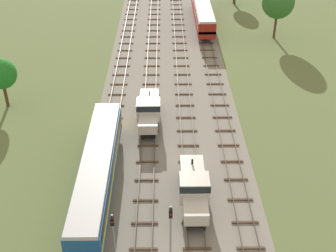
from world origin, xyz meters
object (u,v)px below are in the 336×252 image
(shunter_loco_left_midfar, at_px, (149,110))
(signal_post_nearest, at_px, (171,228))
(shunter_loco_centre_left_near, at_px, (194,187))
(diesel_railcar_far_left_mid, at_px, (98,169))
(signal_post_near, at_px, (113,231))
(diesel_railcar_centre_far, at_px, (203,11))

(shunter_loco_left_midfar, relative_size, signal_post_nearest, 1.44)
(shunter_loco_centre_left_near, relative_size, diesel_railcar_far_left_mid, 0.41)
(signal_post_near, bearing_deg, diesel_railcar_centre_far, 78.45)
(diesel_railcar_far_left_mid, xyz_separation_m, signal_post_nearest, (6.71, -8.77, 1.10))
(diesel_railcar_far_left_mid, bearing_deg, signal_post_nearest, -52.56)
(shunter_loco_centre_left_near, bearing_deg, diesel_railcar_centre_far, 84.72)
(diesel_railcar_centre_far, bearing_deg, diesel_railcar_far_left_mid, -106.12)
(diesel_railcar_far_left_mid, height_order, signal_post_nearest, signal_post_nearest)
(shunter_loco_left_midfar, xyz_separation_m, diesel_railcar_centre_far, (8.95, 34.37, 0.59))
(shunter_loco_centre_left_near, bearing_deg, diesel_railcar_far_left_mid, 167.65)
(diesel_railcar_far_left_mid, xyz_separation_m, signal_post_near, (2.24, -8.29, 0.38))
(diesel_railcar_far_left_mid, relative_size, shunter_loco_left_midfar, 2.42)
(shunter_loco_left_midfar, xyz_separation_m, signal_post_nearest, (2.24, -20.85, 1.69))
(signal_post_nearest, height_order, signal_post_near, signal_post_nearest)
(shunter_loco_left_midfar, distance_m, diesel_railcar_centre_far, 35.53)
(shunter_loco_left_midfar, xyz_separation_m, signal_post_near, (-2.24, -20.37, 0.97))
(diesel_railcar_centre_far, bearing_deg, shunter_loco_left_midfar, -104.60)
(shunter_loco_centre_left_near, bearing_deg, signal_post_near, -136.70)
(signal_post_near, bearing_deg, signal_post_nearest, -6.15)
(shunter_loco_left_midfar, height_order, diesel_railcar_centre_far, diesel_railcar_centre_far)
(shunter_loco_centre_left_near, height_order, diesel_railcar_far_left_mid, diesel_railcar_far_left_mid)
(diesel_railcar_centre_far, relative_size, signal_post_nearest, 3.49)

